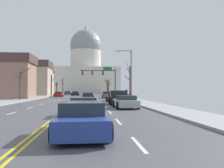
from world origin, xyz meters
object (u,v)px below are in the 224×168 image
at_px(street_lamp_right, 129,70).
at_px(sedan_oncoming_02, 68,93).
at_px(sedan_near_00, 107,95).
at_px(sedan_near_05, 83,107).
at_px(pedestrian_01, 131,93).
at_px(signal_gantry, 102,75).
at_px(sedan_near_04, 125,102).
at_px(sedan_oncoming_01, 75,94).
at_px(sedan_near_02, 113,98).
at_px(pickup_truck_near_03, 119,98).
at_px(sedan_near_01, 88,96).
at_px(pedestrian_00, 127,93).
at_px(sedan_near_06, 82,119).
at_px(sedan_oncoming_00, 59,94).

height_order(street_lamp_right, sedan_oncoming_02, street_lamp_right).
relative_size(sedan_near_00, sedan_near_05, 1.05).
bearing_deg(sedan_oncoming_02, sedan_near_00, -71.86).
bearing_deg(sedan_near_00, pedestrian_01, -70.68).
bearing_deg(signal_gantry, sedan_near_04, -89.04).
bearing_deg(sedan_oncoming_01, sedan_near_00, -69.94).
xyz_separation_m(sedan_near_02, pedestrian_01, (3.23, 3.93, 0.53)).
bearing_deg(sedan_near_02, sedan_oncoming_01, 102.50).
height_order(street_lamp_right, sedan_near_04, street_lamp_right).
height_order(pickup_truck_near_03, pedestrian_01, pedestrian_01).
bearing_deg(sedan_near_05, sedan_near_01, 89.69).
distance_m(sedan_near_00, sedan_oncoming_01, 21.62).
relative_size(sedan_oncoming_01, pedestrian_00, 2.55).
bearing_deg(sedan_oncoming_02, signal_gantry, -70.27).
xyz_separation_m(sedan_near_00, pedestrian_01, (3.23, -9.21, 0.46)).
relative_size(signal_gantry, sedan_oncoming_02, 1.75).
xyz_separation_m(sedan_near_01, sedan_near_04, (3.52, -19.48, 0.01)).
xyz_separation_m(signal_gantry, sedan_near_01, (-3.01, -11.27, -4.29)).
height_order(pickup_truck_near_03, sedan_oncoming_01, pickup_truck_near_03).
bearing_deg(sedan_near_06, sedan_near_00, 84.56).
distance_m(sedan_near_04, pedestrian_01, 17.25).
distance_m(sedan_near_00, pedestrian_01, 9.77).
xyz_separation_m(sedan_near_01, sedan_oncoming_02, (-6.97, 39.11, 0.02)).
bearing_deg(sedan_near_04, street_lamp_right, 79.29).
xyz_separation_m(street_lamp_right, sedan_near_00, (-2.48, 12.29, -4.03)).
distance_m(signal_gantry, sedan_near_02, 18.31).
bearing_deg(sedan_near_01, sedan_oncoming_01, 97.93).
distance_m(sedan_near_01, sedan_near_05, 25.40).
relative_size(signal_gantry, street_lamp_right, 1.05).
relative_size(signal_gantry, pedestrian_00, 4.64).
height_order(street_lamp_right, sedan_near_05, street_lamp_right).
height_order(sedan_near_05, sedan_near_06, sedan_near_06).
relative_size(pedestrian_00, pedestrian_01, 1.02).
height_order(sedan_near_01, sedan_oncoming_02, sedan_oncoming_02).
bearing_deg(sedan_oncoming_01, street_lamp_right, -73.12).
xyz_separation_m(sedan_near_06, sedan_oncoming_02, (-6.96, 71.10, 0.01)).
relative_size(sedan_near_01, sedan_oncoming_01, 1.05).
height_order(sedan_near_01, sedan_near_04, sedan_near_01).
height_order(sedan_oncoming_00, sedan_oncoming_01, sedan_oncoming_00).
distance_m(sedan_near_00, sedan_near_01, 7.58).
distance_m(sedan_near_01, sedan_near_02, 7.47).
bearing_deg(sedan_oncoming_01, sedan_near_06, -86.37).
distance_m(sedan_near_05, pedestrian_00, 22.45).
relative_size(sedan_near_01, sedan_oncoming_02, 1.01).
xyz_separation_m(sedan_near_01, sedan_near_05, (-0.14, -25.40, 0.01)).
bearing_deg(sedan_near_02, sedan_near_00, 90.01).
bearing_deg(pedestrian_00, sedan_oncoming_01, 107.68).
distance_m(sedan_near_04, sedan_oncoming_00, 36.97).
height_order(sedan_near_02, sedan_near_04, sedan_near_04).
bearing_deg(sedan_near_06, street_lamp_right, 76.85).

